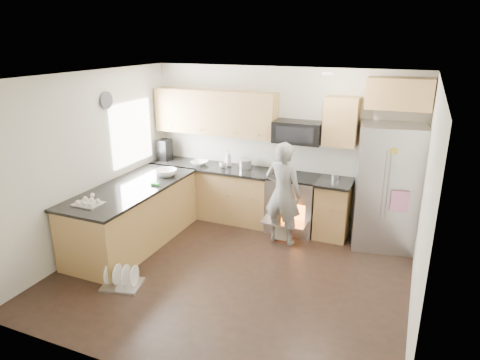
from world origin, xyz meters
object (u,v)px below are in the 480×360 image
at_px(stove_range, 294,191).
at_px(refrigerator, 387,187).
at_px(person, 283,194).
at_px(dish_rack, 122,280).

distance_m(stove_range, refrigerator, 1.44).
bearing_deg(stove_range, refrigerator, 0.30).
xyz_separation_m(refrigerator, person, (-1.44, -0.53, -0.13)).
height_order(stove_range, refrigerator, refrigerator).
xyz_separation_m(stove_range, dish_rack, (-1.53, -2.51, -0.60)).
xyz_separation_m(refrigerator, dish_rack, (-2.95, -2.52, -0.85)).
bearing_deg(dish_rack, person, 52.96).
relative_size(stove_range, person, 1.12).
relative_size(refrigerator, dish_rack, 3.33).
xyz_separation_m(stove_range, person, (-0.02, -0.52, 0.12)).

